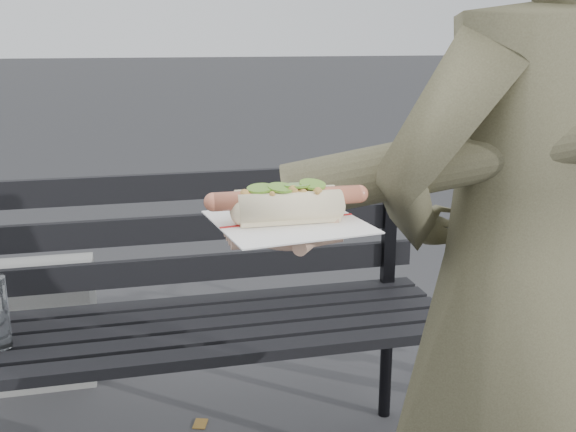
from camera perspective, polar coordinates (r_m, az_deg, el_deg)
park_bench at (r=1.97m, az=-9.13°, el=-7.13°), size 1.50×0.44×0.88m
person at (r=1.23m, az=18.21°, el=-6.97°), size 0.69×0.56×1.63m
held_hotdog at (r=1.03m, az=10.09°, el=3.48°), size 0.64×0.32×0.20m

